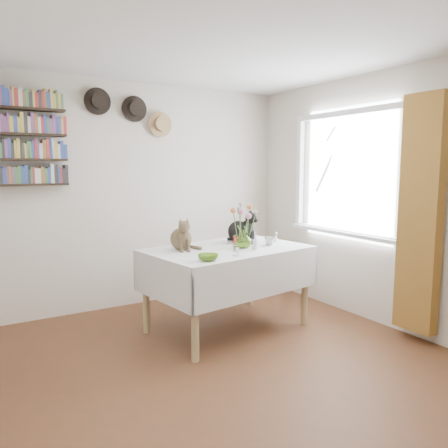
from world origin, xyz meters
TOP-DOWN VIEW (x-y plane):
  - room at (0.00, 0.00)m, footprint 4.08×4.58m
  - window at (1.97, 0.80)m, footprint 0.12×1.52m
  - curtain at (1.90, -0.12)m, footprint 0.12×0.38m
  - dining_table at (0.61, 1.02)m, footprint 1.61×1.15m
  - tabby_cat at (0.19, 1.17)m, footprint 0.25×0.30m
  - black_cat at (0.86, 1.21)m, footprint 0.37×0.37m
  - flower_vase at (0.73, 0.94)m, footprint 0.20×0.20m
  - green_bowl at (0.17, 0.62)m, footprint 0.18×0.18m
  - drinking_glass at (1.03, 0.92)m, footprint 0.10×0.10m
  - candlestick at (0.77, 0.79)m, footprint 0.05×0.05m
  - berry_jar at (0.47, 0.66)m, footprint 0.05×0.05m
  - porcelain_figurine at (1.21, 1.05)m, footprint 0.06×0.06m
  - flower_bouquet at (0.73, 0.95)m, footprint 0.17×0.13m
  - bookshelf_unit at (-1.10, 2.16)m, footprint 1.00×0.16m
  - wall_hats at (0.12, 2.19)m, footprint 0.98×0.09m

SIDE VIEW (x-z plane):
  - dining_table at x=0.61m, z-range 0.20..1.00m
  - green_bowl at x=0.17m, z-range 0.80..0.85m
  - drinking_glass at x=1.03m, z-range 0.80..0.88m
  - porcelain_figurine at x=1.21m, z-range 0.79..0.90m
  - candlestick at x=0.77m, z-range 0.77..0.95m
  - flower_vase at x=0.73m, z-range 0.80..0.98m
  - berry_jar at x=0.47m, z-range 0.79..0.99m
  - tabby_cat at x=0.19m, z-range 0.80..1.11m
  - black_cat at x=0.86m, z-range 0.80..1.15m
  - flower_bouquet at x=0.73m, z-range 0.94..1.34m
  - curtain at x=1.90m, z-range 0.10..2.20m
  - room at x=0.00m, z-range -0.04..2.54m
  - window at x=1.97m, z-range 0.74..2.06m
  - bookshelf_unit at x=-1.10m, z-range 1.39..2.30m
  - wall_hats at x=0.12m, z-range 1.93..2.41m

